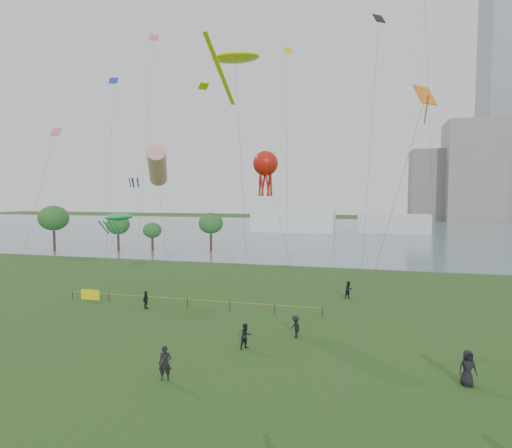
# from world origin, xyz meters

# --- Properties ---
(ground_plane) EXTENTS (400.00, 400.00, 0.00)m
(ground_plane) POSITION_xyz_m (0.00, 0.00, 0.00)
(ground_plane) COLOR #1B3B13
(lake) EXTENTS (400.00, 120.00, 0.08)m
(lake) POSITION_xyz_m (0.00, 100.00, 0.02)
(lake) COLOR slate
(lake) RESTS_ON ground_plane
(building_mid) EXTENTS (20.00, 20.00, 38.00)m
(building_mid) POSITION_xyz_m (46.00, 162.00, 19.00)
(building_mid) COLOR gray
(building_mid) RESTS_ON ground_plane
(building_low) EXTENTS (16.00, 18.00, 28.00)m
(building_low) POSITION_xyz_m (32.00, 168.00, 14.00)
(building_low) COLOR slate
(building_low) RESTS_ON ground_plane
(pavilion_left) EXTENTS (22.00, 8.00, 6.00)m
(pavilion_left) POSITION_xyz_m (-12.00, 95.00, 3.00)
(pavilion_left) COLOR white
(pavilion_left) RESTS_ON ground_plane
(pavilion_right) EXTENTS (18.00, 7.00, 5.00)m
(pavilion_right) POSITION_xyz_m (14.00, 98.00, 2.50)
(pavilion_right) COLOR silver
(pavilion_right) RESTS_ON ground_plane
(trees) EXTENTS (31.64, 12.18, 8.14)m
(trees) POSITION_xyz_m (-35.41, 47.99, 5.18)
(trees) COLOR #382119
(trees) RESTS_ON ground_plane
(fence) EXTENTS (24.07, 0.07, 1.05)m
(fence) POSITION_xyz_m (-13.98, 15.73, 0.55)
(fence) COLOR black
(fence) RESTS_ON ground_plane
(spectator_a) EXTENTS (1.00, 1.03, 1.67)m
(spectator_a) POSITION_xyz_m (0.06, 7.17, 0.84)
(spectator_a) COLOR black
(spectator_a) RESTS_ON ground_plane
(spectator_b) EXTENTS (1.08, 1.15, 1.56)m
(spectator_b) POSITION_xyz_m (2.84, 10.19, 0.78)
(spectator_b) COLOR black
(spectator_b) RESTS_ON ground_plane
(spectator_c) EXTENTS (0.47, 0.95, 1.56)m
(spectator_c) POSITION_xyz_m (-11.26, 14.41, 0.78)
(spectator_c) COLOR black
(spectator_c) RESTS_ON ground_plane
(spectator_d) EXTENTS (1.04, 0.80, 1.90)m
(spectator_d) POSITION_xyz_m (12.86, 4.96, 0.95)
(spectator_d) COLOR black
(spectator_d) RESTS_ON ground_plane
(spectator_f) EXTENTS (0.79, 0.64, 1.87)m
(spectator_f) POSITION_xyz_m (-2.87, 1.52, 0.94)
(spectator_f) COLOR black
(spectator_f) RESTS_ON ground_plane
(spectator_g) EXTENTS (1.04, 1.02, 1.69)m
(spectator_g) POSITION_xyz_m (5.95, 22.78, 0.84)
(spectator_g) COLOR black
(spectator_g) RESTS_ON ground_plane
(kite_stingray) EXTENTS (6.27, 10.75, 23.05)m
(kite_stingray) POSITION_xyz_m (-4.44, 19.27, 22.58)
(kite_stingray) COLOR #3F3F42
(kite_windsock) EXTENTS (4.23, 5.07, 14.70)m
(kite_windsock) POSITION_xyz_m (-12.00, 18.37, 12.80)
(kite_windsock) COLOR #3F3F42
(kite_creature) EXTENTS (3.27, 9.62, 8.14)m
(kite_creature) POSITION_xyz_m (-17.72, 20.61, 7.71)
(kite_creature) COLOR #3F3F42
(kite_octopus) EXTENTS (5.50, 5.37, 13.96)m
(kite_octopus) POSITION_xyz_m (-1.24, 17.99, 12.77)
(kite_octopus) COLOR #3F3F42
(kite_delta) EXTENTS (5.42, 12.19, 16.38)m
(kite_delta) POSITION_xyz_m (10.43, 6.85, 14.85)
(kite_delta) COLOR #3F3F42
(small_kites) EXTENTS (40.41, 16.48, 12.58)m
(small_kites) POSITION_xyz_m (-1.69, 17.84, 22.71)
(small_kites) COLOR #1933B2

